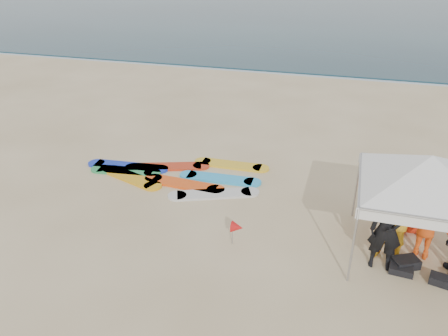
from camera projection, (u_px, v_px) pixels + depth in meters
ground at (204, 268)px, 9.70m from camera, size 120.00×120.00×0.00m
ocean at (344, 3)px, 61.21m from camera, size 160.00×84.00×0.08m
shoreline_foam at (307, 74)px, 25.33m from camera, size 160.00×1.20×0.01m
person_black_a at (387, 230)px, 9.33m from camera, size 0.71×0.47×1.94m
person_yellow at (400, 225)px, 9.51m from camera, size 0.96×0.76×1.92m
person_orange_a at (428, 223)px, 9.70m from camera, size 1.30×0.95×1.80m
person_orange_b at (414, 203)px, 10.63m from camera, size 0.87×0.65×1.62m
canopy_tent at (433, 156)px, 9.02m from camera, size 3.83×3.83×2.89m
marker_pennant at (237, 227)px, 10.25m from camera, size 0.28×0.28×0.64m
gear_pile at (420, 270)px, 9.47m from camera, size 1.63×0.87×0.22m
surfboard_spread at (175, 175)px, 13.68m from camera, size 5.47×2.96×0.07m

